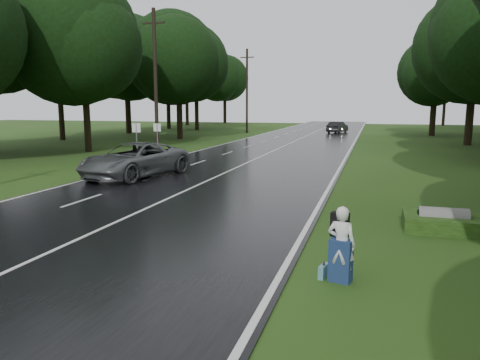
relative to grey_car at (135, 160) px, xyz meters
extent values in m
plane|color=#264614|center=(3.97, -7.75, -0.90)|extent=(160.00, 160.00, 0.00)
cube|color=black|center=(3.97, 12.25, -0.88)|extent=(12.00, 140.00, 0.04)
cube|color=silver|center=(3.97, 12.25, -0.85)|extent=(0.12, 140.00, 0.01)
imported|color=#535759|center=(0.00, 0.00, 0.00)|extent=(4.09, 6.65, 1.72)
imported|color=black|center=(6.98, 40.38, -0.12)|extent=(2.59, 4.70, 1.47)
imported|color=silver|center=(11.02, -11.08, -0.09)|extent=(0.67, 0.52, 1.61)
cube|color=navy|center=(11.02, -11.08, -0.45)|extent=(0.51, 0.41, 0.90)
cube|color=black|center=(10.96, -10.85, 0.26)|extent=(0.40, 0.28, 0.52)
cube|color=teal|center=(10.66, -10.96, -0.76)|extent=(0.20, 0.42, 0.29)
cylinder|color=slate|center=(13.63, -6.23, -0.90)|extent=(1.37, 0.68, 0.68)
camera|label=1|loc=(11.55, -20.31, 2.75)|focal=33.86mm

